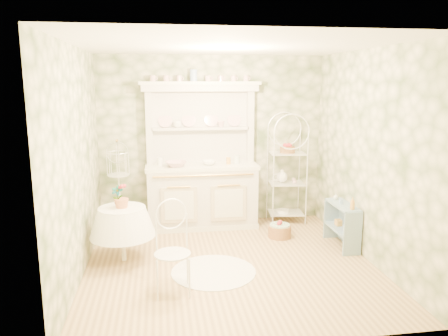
{
  "coord_description": "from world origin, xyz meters",
  "views": [
    {
      "loc": [
        -0.84,
        -5.17,
        2.29
      ],
      "look_at": [
        0.0,
        0.5,
        1.15
      ],
      "focal_mm": 35.0,
      "sensor_mm": 36.0,
      "label": 1
    }
  ],
  "objects": [
    {
      "name": "cafe_chair",
      "position": [
        -0.74,
        -0.68,
        0.42
      ],
      "size": [
        0.47,
        0.47,
        0.85
      ],
      "primitive_type": "cube",
      "rotation": [
        0.0,
        0.0,
        0.25
      ],
      "color": "white",
      "rests_on": "floor"
    },
    {
      "name": "kitchen_dresser",
      "position": [
        -0.2,
        1.52,
        1.15
      ],
      "size": [
        1.87,
        0.61,
        2.29
      ],
      "primitive_type": "cube",
      "color": "silver",
      "rests_on": "floor"
    },
    {
      "name": "floor",
      "position": [
        0.0,
        0.0,
        0.0
      ],
      "size": [
        3.6,
        3.6,
        0.0
      ],
      "primitive_type": "plane",
      "color": "tan",
      "rests_on": "ground"
    },
    {
      "name": "cup_right",
      "position": [
        0.12,
        1.67,
        1.61
      ],
      "size": [
        0.13,
        0.13,
        0.1
      ],
      "primitive_type": "imported",
      "rotation": [
        0.0,
        0.0,
        0.3
      ],
      "color": "white",
      "rests_on": "kitchen_dresser"
    },
    {
      "name": "wall_front",
      "position": [
        0.0,
        -1.8,
        1.35
      ],
      "size": [
        3.6,
        3.6,
        0.0
      ],
      "primitive_type": "plane",
      "color": "beige",
      "rests_on": "floor"
    },
    {
      "name": "bottle_blue",
      "position": [
        1.63,
        0.38,
        0.65
      ],
      "size": [
        0.04,
        0.04,
        0.09
      ],
      "primitive_type": "imported",
      "rotation": [
        0.0,
        0.0,
        0.0
      ],
      "color": "#86A3D1",
      "rests_on": "side_shelf"
    },
    {
      "name": "bowl_floral",
      "position": [
        -0.61,
        1.43,
        1.02
      ],
      "size": [
        0.37,
        0.37,
        0.08
      ],
      "primitive_type": "imported",
      "rotation": [
        0.0,
        0.0,
        0.17
      ],
      "color": "white",
      "rests_on": "kitchen_dresser"
    },
    {
      "name": "bowl_white",
      "position": [
        -0.09,
        1.49,
        1.02
      ],
      "size": [
        0.25,
        0.25,
        0.07
      ],
      "primitive_type": "imported",
      "rotation": [
        0.0,
        0.0,
        -0.17
      ],
      "color": "white",
      "rests_on": "kitchen_dresser"
    },
    {
      "name": "potted_geranium",
      "position": [
        -1.39,
        0.29,
        0.85
      ],
      "size": [
        0.17,
        0.13,
        0.29
      ],
      "primitive_type": "imported",
      "rotation": [
        0.0,
        0.0,
        -0.23
      ],
      "color": "#3F7238",
      "rests_on": "round_table"
    },
    {
      "name": "bottle_amber",
      "position": [
        1.67,
        0.1,
        0.68
      ],
      "size": [
        0.09,
        0.09,
        0.17
      ],
      "primitive_type": "imported",
      "rotation": [
        0.0,
        0.0,
        -0.43
      ],
      "color": "gold",
      "rests_on": "side_shelf"
    },
    {
      "name": "ceiling",
      "position": [
        0.0,
        0.0,
        2.7
      ],
      "size": [
        3.6,
        3.6,
        0.0
      ],
      "primitive_type": "plane",
      "color": "white",
      "rests_on": "floor"
    },
    {
      "name": "wall_right",
      "position": [
        1.8,
        0.0,
        1.35
      ],
      "size": [
        3.6,
        3.6,
        0.0
      ],
      "primitive_type": "plane",
      "color": "beige",
      "rests_on": "floor"
    },
    {
      "name": "birdcage_stand",
      "position": [
        -1.47,
        1.41,
        0.69
      ],
      "size": [
        0.36,
        0.36,
        1.39
      ],
      "primitive_type": "cube",
      "rotation": [
        0.0,
        0.0,
        0.11
      ],
      "color": "white",
      "rests_on": "floor"
    },
    {
      "name": "bakers_rack",
      "position": [
        1.2,
        1.57,
        0.92
      ],
      "size": [
        0.61,
        0.47,
        1.84
      ],
      "primitive_type": "cube",
      "rotation": [
        0.0,
        0.0,
        -0.11
      ],
      "color": "white",
      "rests_on": "floor"
    },
    {
      "name": "round_table",
      "position": [
        -1.34,
        0.3,
        0.34
      ],
      "size": [
        0.8,
        0.8,
        0.67
      ],
      "primitive_type": "cylinder",
      "rotation": [
        0.0,
        0.0,
        0.38
      ],
      "color": "white",
      "rests_on": "floor"
    },
    {
      "name": "floor_basket",
      "position": [
        0.89,
        0.85,
        0.11
      ],
      "size": [
        0.43,
        0.43,
        0.23
      ],
      "primitive_type": "cylinder",
      "rotation": [
        0.0,
        0.0,
        0.27
      ],
      "color": "#9B6A3E",
      "rests_on": "floor"
    },
    {
      "name": "cup_left",
      "position": [
        -0.56,
        1.68,
        1.61
      ],
      "size": [
        0.17,
        0.17,
        0.1
      ],
      "primitive_type": "imported",
      "rotation": [
        0.0,
        0.0,
        -0.37
      ],
      "color": "white",
      "rests_on": "kitchen_dresser"
    },
    {
      "name": "wall_back",
      "position": [
        0.0,
        1.8,
        1.35
      ],
      "size": [
        3.6,
        3.6,
        0.0
      ],
      "primitive_type": "plane",
      "color": "beige",
      "rests_on": "floor"
    },
    {
      "name": "side_shelf",
      "position": [
        1.66,
        0.37,
        0.31
      ],
      "size": [
        0.29,
        0.72,
        0.61
      ],
      "primitive_type": "cube",
      "rotation": [
        0.0,
        0.0,
        -0.03
      ],
      "color": "#809FB4",
      "rests_on": "floor"
    },
    {
      "name": "bottle_glass",
      "position": [
        1.65,
        0.61,
        0.65
      ],
      "size": [
        0.1,
        0.1,
        0.09
      ],
      "primitive_type": "imported",
      "rotation": [
        0.0,
        0.0,
        0.43
      ],
      "color": "silver",
      "rests_on": "side_shelf"
    },
    {
      "name": "lace_rug",
      "position": [
        -0.24,
        -0.22,
        0.0
      ],
      "size": [
        1.22,
        1.22,
        0.01
      ],
      "primitive_type": "cylinder",
      "rotation": [
        0.0,
        0.0,
        -0.19
      ],
      "color": "white",
      "rests_on": "floor"
    },
    {
      "name": "wall_left",
      "position": [
        -1.8,
        0.0,
        1.35
      ],
      "size": [
        3.6,
        3.6,
        0.0
      ],
      "primitive_type": "plane",
      "color": "beige",
      "rests_on": "floor"
    }
  ]
}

